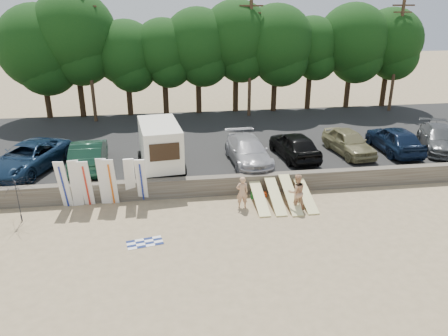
{
  "coord_description": "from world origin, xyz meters",
  "views": [
    {
      "loc": [
        -4.75,
        -17.64,
        9.75
      ],
      "look_at": [
        -1.85,
        3.0,
        1.46
      ],
      "focal_mm": 35.0,
      "sensor_mm": 36.0,
      "label": 1
    }
  ],
  "objects_px": {
    "box_trailer": "(160,144)",
    "beach_umbrella": "(19,200)",
    "car_1": "(89,155)",
    "beachgoer_a": "(242,192)",
    "car_4": "(349,142)",
    "car_5": "(395,139)",
    "cooler": "(254,195)",
    "car_3": "(294,145)",
    "car_6": "(440,139)",
    "car_0": "(29,157)",
    "beachgoer_b": "(297,192)",
    "car_2": "(248,151)"
  },
  "relations": [
    {
      "from": "car_4",
      "to": "beachgoer_b",
      "type": "distance_m",
      "value": 7.31
    },
    {
      "from": "box_trailer",
      "to": "beach_umbrella",
      "type": "distance_m",
      "value": 7.62
    },
    {
      "from": "box_trailer",
      "to": "car_4",
      "type": "xyz_separation_m",
      "value": [
        11.32,
        0.89,
        -0.71
      ]
    },
    {
      "from": "car_4",
      "to": "cooler",
      "type": "relative_size",
      "value": 11.47
    },
    {
      "from": "beachgoer_a",
      "to": "beachgoer_b",
      "type": "xyz_separation_m",
      "value": [
        2.58,
        -0.52,
        0.09
      ]
    },
    {
      "from": "box_trailer",
      "to": "car_2",
      "type": "xyz_separation_m",
      "value": [
        4.96,
        0.13,
        -0.72
      ]
    },
    {
      "from": "car_0",
      "to": "car_3",
      "type": "height_order",
      "value": "car_3"
    },
    {
      "from": "car_0",
      "to": "car_5",
      "type": "relative_size",
      "value": 1.16
    },
    {
      "from": "box_trailer",
      "to": "car_3",
      "type": "bearing_deg",
      "value": -1.56
    },
    {
      "from": "car_3",
      "to": "car_6",
      "type": "distance_m",
      "value": 9.38
    },
    {
      "from": "car_0",
      "to": "car_4",
      "type": "relative_size",
      "value": 1.27
    },
    {
      "from": "car_1",
      "to": "car_6",
      "type": "height_order",
      "value": "car_1"
    },
    {
      "from": "cooler",
      "to": "beach_umbrella",
      "type": "height_order",
      "value": "beach_umbrella"
    },
    {
      "from": "car_5",
      "to": "beachgoer_b",
      "type": "bearing_deg",
      "value": 34.48
    },
    {
      "from": "car_6",
      "to": "car_5",
      "type": "bearing_deg",
      "value": -159.24
    },
    {
      "from": "car_0",
      "to": "beachgoer_b",
      "type": "bearing_deg",
      "value": 0.17
    },
    {
      "from": "car_1",
      "to": "car_4",
      "type": "bearing_deg",
      "value": 178.69
    },
    {
      "from": "car_2",
      "to": "car_5",
      "type": "xyz_separation_m",
      "value": [
        9.27,
        0.68,
        0.08
      ]
    },
    {
      "from": "car_1",
      "to": "car_5",
      "type": "height_order",
      "value": "car_5"
    },
    {
      "from": "beachgoer_b",
      "to": "cooler",
      "type": "relative_size",
      "value": 4.77
    },
    {
      "from": "box_trailer",
      "to": "beachgoer_a",
      "type": "xyz_separation_m",
      "value": [
        3.87,
        -4.01,
        -1.33
      ]
    },
    {
      "from": "beachgoer_b",
      "to": "cooler",
      "type": "bearing_deg",
      "value": -45.72
    },
    {
      "from": "car_6",
      "to": "beachgoer_b",
      "type": "distance_m",
      "value": 12.05
    },
    {
      "from": "car_5",
      "to": "beachgoer_b",
      "type": "distance_m",
      "value": 9.47
    },
    {
      "from": "car_6",
      "to": "car_0",
      "type": "bearing_deg",
      "value": -159.04
    },
    {
      "from": "car_5",
      "to": "cooler",
      "type": "distance_m",
      "value": 10.37
    },
    {
      "from": "car_1",
      "to": "car_5",
      "type": "xyz_separation_m",
      "value": [
        18.19,
        0.22,
        0.01
      ]
    },
    {
      "from": "car_5",
      "to": "car_6",
      "type": "distance_m",
      "value": 3.0
    },
    {
      "from": "beach_umbrella",
      "to": "beachgoer_b",
      "type": "bearing_deg",
      "value": -2.63
    },
    {
      "from": "car_1",
      "to": "cooler",
      "type": "relative_size",
      "value": 12.86
    },
    {
      "from": "car_3",
      "to": "cooler",
      "type": "height_order",
      "value": "car_3"
    },
    {
      "from": "car_1",
      "to": "car_6",
      "type": "xyz_separation_m",
      "value": [
        21.18,
        0.22,
        -0.09
      ]
    },
    {
      "from": "car_4",
      "to": "car_6",
      "type": "height_order",
      "value": "car_4"
    },
    {
      "from": "beachgoer_b",
      "to": "box_trailer",
      "type": "bearing_deg",
      "value": -40.28
    },
    {
      "from": "car_2",
      "to": "car_6",
      "type": "bearing_deg",
      "value": 0.14
    },
    {
      "from": "car_6",
      "to": "beach_umbrella",
      "type": "height_order",
      "value": "car_6"
    },
    {
      "from": "car_4",
      "to": "box_trailer",
      "type": "bearing_deg",
      "value": 177.61
    },
    {
      "from": "car_1",
      "to": "beachgoer_b",
      "type": "height_order",
      "value": "car_1"
    },
    {
      "from": "box_trailer",
      "to": "car_6",
      "type": "xyz_separation_m",
      "value": [
        17.23,
        0.82,
        -0.73
      ]
    },
    {
      "from": "car_1",
      "to": "car_0",
      "type": "bearing_deg",
      "value": -4.64
    },
    {
      "from": "car_2",
      "to": "beach_umbrella",
      "type": "height_order",
      "value": "car_2"
    },
    {
      "from": "box_trailer",
      "to": "car_4",
      "type": "relative_size",
      "value": 0.98
    },
    {
      "from": "car_0",
      "to": "beachgoer_a",
      "type": "distance_m",
      "value": 12.03
    },
    {
      "from": "beach_umbrella",
      "to": "car_6",
      "type": "bearing_deg",
      "value": 11.36
    },
    {
      "from": "car_1",
      "to": "beachgoer_a",
      "type": "xyz_separation_m",
      "value": [
        7.82,
        -4.6,
        -0.69
      ]
    },
    {
      "from": "car_4",
      "to": "cooler",
      "type": "bearing_deg",
      "value": -156.17
    },
    {
      "from": "car_4",
      "to": "car_0",
      "type": "bearing_deg",
      "value": 173.65
    },
    {
      "from": "car_3",
      "to": "car_5",
      "type": "distance_m",
      "value": 6.39
    },
    {
      "from": "box_trailer",
      "to": "beach_umbrella",
      "type": "bearing_deg",
      "value": -155.04
    },
    {
      "from": "car_5",
      "to": "beachgoer_a",
      "type": "relative_size",
      "value": 2.93
    }
  ]
}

